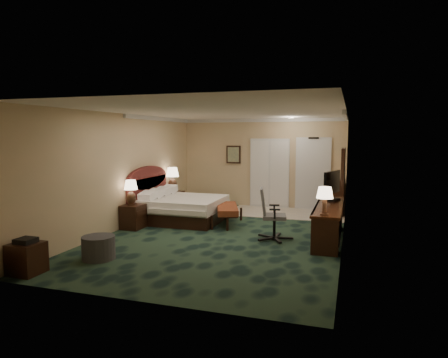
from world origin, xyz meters
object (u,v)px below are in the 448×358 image
(bed_bench, at_px, (227,215))
(minibar, at_px, (334,197))
(ottoman, at_px, (99,248))
(side_table, at_px, (27,258))
(desk_chair, at_px, (274,214))
(lamp_far, at_px, (172,180))
(lamp_near, at_px, (131,193))
(tv, at_px, (332,186))
(bed, at_px, (184,209))
(desk, at_px, (328,222))
(nightstand_near, at_px, (133,217))
(nightstand_far, at_px, (174,201))

(bed_bench, xyz_separation_m, minibar, (2.44, 2.21, 0.25))
(ottoman, relative_size, minibar, 0.59)
(side_table, xyz_separation_m, desk_chair, (3.36, 3.25, 0.30))
(lamp_far, height_order, minibar, lamp_far)
(bed_bench, distance_m, ottoman, 3.60)
(ottoman, relative_size, side_table, 1.17)
(lamp_near, relative_size, lamp_far, 0.85)
(tv, bearing_deg, bed, -164.09)
(lamp_far, height_order, desk_chair, lamp_far)
(desk, distance_m, desk_chair, 1.16)
(desk, bearing_deg, ottoman, -145.29)
(lamp_near, relative_size, bed_bench, 0.43)
(bed, xyz_separation_m, nightstand_near, (-0.81, -1.15, -0.02))
(lamp_near, height_order, bed_bench, lamp_near)
(lamp_near, xyz_separation_m, tv, (4.49, 1.10, 0.20))
(lamp_near, height_order, side_table, lamp_near)
(lamp_far, bearing_deg, bed_bench, -30.31)
(bed, distance_m, ottoman, 3.42)
(bed, bearing_deg, nightstand_far, 125.80)
(nightstand_near, bearing_deg, desk_chair, -0.23)
(lamp_far, relative_size, minibar, 0.71)
(nightstand_far, relative_size, desk_chair, 0.53)
(lamp_far, relative_size, side_table, 1.40)
(bed, distance_m, lamp_far, 1.52)
(bed_bench, relative_size, tv, 1.62)
(nightstand_far, bearing_deg, side_table, -89.91)
(tv, xyz_separation_m, desk_chair, (-1.10, -1.06, -0.52))
(nightstand_far, xyz_separation_m, tv, (4.47, -1.22, 0.78))
(tv, bearing_deg, lamp_far, -177.49)
(bed_bench, bearing_deg, desk, -35.28)
(ottoman, relative_size, desk, 0.23)
(bed_bench, distance_m, desk_chair, 1.78)
(nightstand_near, xyz_separation_m, bed_bench, (2.00, 1.07, -0.05))
(tv, bearing_deg, lamp_near, -148.73)
(lamp_near, xyz_separation_m, side_table, (0.02, -3.21, -0.61))
(lamp_far, relative_size, desk, 0.27)
(nightstand_near, xyz_separation_m, nightstand_far, (0.01, 2.27, 0.01))
(nightstand_near, bearing_deg, bed, 54.75)
(bed, height_order, nightstand_near, bed)
(lamp_near, relative_size, side_table, 1.19)
(nightstand_near, distance_m, tv, 4.66)
(bed_bench, relative_size, desk_chair, 1.27)
(bed, xyz_separation_m, tv, (3.67, -0.10, 0.76))
(nightstand_near, relative_size, tv, 0.66)
(side_table, height_order, desk, desk)
(nightstand_far, height_order, ottoman, nightstand_far)
(side_table, bearing_deg, bed_bench, 65.37)
(lamp_far, height_order, bed_bench, lamp_far)
(desk_chair, bearing_deg, nightstand_far, 134.25)
(nightstand_near, relative_size, ottoman, 0.98)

